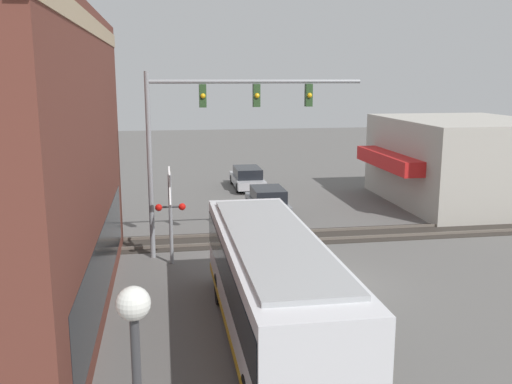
{
  "coord_description": "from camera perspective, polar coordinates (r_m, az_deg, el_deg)",
  "views": [
    {
      "loc": [
        -18.56,
        5.63,
        7.28
      ],
      "look_at": [
        5.0,
        1.75,
        2.4
      ],
      "focal_mm": 40.0,
      "sensor_mm": 36.0,
      "label": 1
    }
  ],
  "objects": [
    {
      "name": "ground_plane",
      "position": [
        20.72,
        7.12,
        -9.12
      ],
      "size": [
        120.0,
        120.0,
        0.0
      ],
      "primitive_type": "plane",
      "color": "#605E5B"
    },
    {
      "name": "rail_track_near",
      "position": [
        26.22,
        3.42,
        -4.53
      ],
      "size": [
        2.6,
        60.0,
        0.15
      ],
      "color": "#332D28",
      "rests_on": "ground"
    },
    {
      "name": "crossing_signal",
      "position": [
        22.31,
        -8.56,
        -1.5
      ],
      "size": [
        1.41,
        1.18,
        3.81
      ],
      "color": "gray",
      "rests_on": "ground"
    },
    {
      "name": "pedestrian_near_bus",
      "position": [
        15.67,
        10.5,
        -12.88
      ],
      "size": [
        0.34,
        0.34,
        1.68
      ],
      "color": "#473828",
      "rests_on": "ground"
    },
    {
      "name": "city_bus",
      "position": [
        15.7,
        1.66,
        -9.28
      ],
      "size": [
        10.48,
        2.59,
        3.08
      ],
      "color": "silver",
      "rests_on": "ground"
    },
    {
      "name": "parked_car_silver",
      "position": [
        37.51,
        -0.89,
        1.38
      ],
      "size": [
        4.77,
        1.82,
        1.41
      ],
      "color": "#B7B7BC",
      "rests_on": "ground"
    },
    {
      "name": "parked_car_grey",
      "position": [
        30.38,
        1.16,
        -1.01
      ],
      "size": [
        4.29,
        1.82,
        1.47
      ],
      "color": "slate",
      "rests_on": "ground"
    },
    {
      "name": "shop_building",
      "position": [
        35.06,
        19.86,
        2.92
      ],
      "size": [
        10.26,
        9.14,
        4.87
      ],
      "color": "#B2ADA3",
      "rests_on": "ground"
    },
    {
      "name": "traffic_signal_gantry",
      "position": [
        22.81,
        -4.15,
        7.24
      ],
      "size": [
        0.42,
        8.65,
        7.46
      ],
      "color": "gray",
      "rests_on": "ground"
    }
  ]
}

